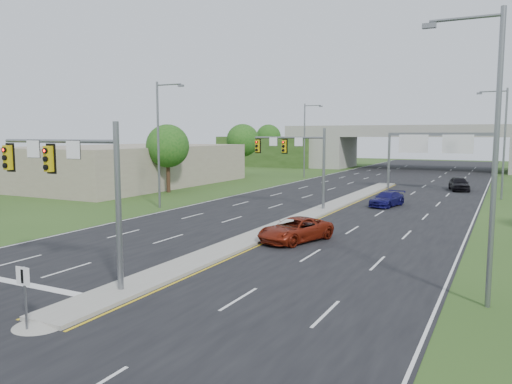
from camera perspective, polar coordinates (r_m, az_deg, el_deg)
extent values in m
plane|color=#294518|center=(21.62, -15.16, -11.09)|extent=(240.00, 240.00, 0.00)
cube|color=black|center=(52.51, 11.27, -0.60)|extent=(24.00, 160.00, 0.02)
cube|color=gray|center=(41.17, 6.76, -2.36)|extent=(2.00, 54.00, 0.16)
cone|color=gray|center=(18.98, -23.49, -13.63)|extent=(2.00, 2.00, 0.16)
cube|color=gold|center=(41.58, 5.27, -2.36)|extent=(0.12, 54.00, 0.01)
cube|color=gold|center=(40.81, 8.28, -2.57)|extent=(0.12, 54.00, 0.01)
cube|color=silver|center=(56.79, -0.27, 0.08)|extent=(0.12, 160.00, 0.01)
cube|color=silver|center=(50.67, 24.23, -1.30)|extent=(0.12, 160.00, 0.01)
cylinder|color=slate|center=(20.84, -15.45, -1.88)|extent=(0.24, 0.24, 7.00)
cylinder|color=slate|center=(22.94, -21.70, 5.42)|extent=(6.50, 0.16, 0.16)
cube|color=gold|center=(23.04, -22.63, 3.52)|extent=(0.35, 0.25, 1.10)
cube|color=gold|center=(25.08, -26.50, 3.54)|extent=(0.35, 0.25, 1.10)
cube|color=black|center=(23.14, -22.36, 3.54)|extent=(0.55, 0.04, 1.30)
cube|color=black|center=(25.16, -26.25, 3.57)|extent=(0.55, 0.04, 1.30)
sphere|color=#FF0C05|center=(22.95, -22.91, 4.37)|extent=(0.20, 0.20, 0.20)
sphere|color=#FF0C05|center=(24.99, -26.78, 4.33)|extent=(0.20, 0.20, 0.20)
cube|color=white|center=(23.97, -24.12, 4.51)|extent=(0.75, 0.04, 0.75)
cube|color=white|center=(22.16, -20.18, 4.55)|extent=(0.75, 0.04, 0.75)
cylinder|color=slate|center=(42.66, 7.75, 2.54)|extent=(0.24, 0.24, 7.00)
cylinder|color=slate|center=(43.73, 3.76, 6.22)|extent=(6.50, 0.16, 0.16)
cube|color=gold|center=(43.64, 3.23, 5.24)|extent=(0.35, 0.25, 1.10)
cube|color=gold|center=(44.74, 0.16, 5.29)|extent=(0.35, 0.25, 1.10)
cube|color=black|center=(43.76, 3.30, 5.24)|extent=(0.55, 0.04, 1.30)
cube|color=black|center=(44.87, 0.24, 5.29)|extent=(0.55, 0.04, 1.30)
sphere|color=#FF0C05|center=(43.51, 3.16, 5.70)|extent=(0.20, 0.20, 0.20)
sphere|color=#FF0C05|center=(44.62, 0.09, 5.73)|extent=(0.20, 0.20, 0.20)
cube|color=white|center=(44.22, 1.99, 5.78)|extent=(0.75, 0.04, 0.75)
cube|color=white|center=(43.26, 4.89, 5.75)|extent=(0.75, 0.04, 0.75)
cylinder|color=slate|center=(18.37, -24.86, -11.08)|extent=(0.08, 0.08, 2.20)
cube|color=white|center=(18.13, -25.11, -8.70)|extent=(0.60, 0.04, 0.60)
cube|color=black|center=(18.11, -25.18, -8.71)|extent=(0.10, 0.02, 0.45)
cylinder|color=slate|center=(61.62, 14.93, 3.43)|extent=(0.28, 0.28, 6.60)
cylinder|color=slate|center=(60.31, 25.50, 2.94)|extent=(0.28, 0.28, 6.60)
cube|color=slate|center=(60.63, 20.28, 6.22)|extent=(11.50, 0.35, 0.35)
cube|color=#0B5216|center=(60.84, 17.54, 5.29)|extent=(3.20, 0.08, 2.00)
cube|color=#0B5216|center=(60.24, 22.07, 5.10)|extent=(3.20, 0.08, 2.00)
cube|color=silver|center=(60.79, 17.54, 5.29)|extent=(3.30, 0.03, 2.10)
cube|color=silver|center=(60.19, 22.06, 5.10)|extent=(3.30, 0.03, 2.10)
cube|color=gray|center=(100.17, 8.89, 4.54)|extent=(6.00, 12.00, 6.00)
cube|color=#294518|center=(104.91, 2.10, 4.71)|extent=(20.00, 14.00, 6.00)
cube|color=gray|center=(96.22, 18.66, 6.34)|extent=(50.00, 12.00, 1.20)
cube|color=gray|center=(90.50, 18.15, 7.03)|extent=(50.00, 0.40, 0.90)
cube|color=gray|center=(101.97, 19.15, 6.91)|extent=(50.00, 0.40, 0.90)
cylinder|color=slate|center=(44.64, -11.10, 5.22)|extent=(0.20, 0.20, 11.00)
cylinder|color=slate|center=(44.07, -9.94, 12.00)|extent=(2.50, 0.12, 0.12)
cube|color=slate|center=(43.33, -8.58, 11.92)|extent=(0.50, 0.25, 0.18)
cylinder|color=slate|center=(75.38, 5.55, 5.84)|extent=(0.20, 0.20, 11.00)
cylinder|color=slate|center=(75.05, 6.50, 9.79)|extent=(2.50, 0.12, 0.12)
cube|color=slate|center=(74.61, 7.41, 9.68)|extent=(0.50, 0.25, 0.18)
cylinder|color=slate|center=(20.24, 25.67, 3.16)|extent=(0.20, 0.20, 11.00)
cylinder|color=slate|center=(20.71, 22.80, 17.84)|extent=(2.50, 0.12, 0.12)
cube|color=slate|center=(20.82, 19.19, 17.50)|extent=(0.50, 0.25, 0.18)
cylinder|color=slate|center=(55.22, 26.52, 4.90)|extent=(0.20, 0.20, 11.00)
cylinder|color=slate|center=(55.40, 25.49, 10.34)|extent=(2.50, 0.12, 0.12)
cube|color=slate|center=(55.44, 24.17, 10.25)|extent=(0.50, 0.25, 0.18)
cylinder|color=#382316|center=(56.70, -10.00, 1.98)|extent=(0.44, 0.44, 4.00)
sphere|color=#164813|center=(56.54, -10.06, 5.21)|extent=(4.80, 4.80, 4.80)
cylinder|color=#382316|center=(79.92, -1.52, 3.49)|extent=(0.44, 0.44, 4.25)
sphere|color=#164813|center=(79.80, -1.52, 5.92)|extent=(5.20, 5.20, 5.20)
cylinder|color=#382316|center=(121.00, 1.43, 4.61)|extent=(0.44, 0.44, 4.50)
sphere|color=#164813|center=(120.93, 1.44, 6.31)|extent=(6.00, 6.00, 6.00)
cylinder|color=#382316|center=(115.69, 7.73, 4.40)|extent=(0.44, 0.44, 4.25)
sphere|color=#164813|center=(115.61, 7.75, 6.08)|extent=(5.60, 5.60, 5.60)
cube|color=gray|center=(66.83, -14.31, 2.99)|extent=(18.00, 30.00, 5.00)
imported|color=maroon|center=(30.41, 4.51, -4.31)|extent=(3.87, 5.64, 1.43)
imported|color=#0E0C4B|center=(46.47, 14.75, -0.79)|extent=(2.77, 4.82, 1.31)
imported|color=black|center=(62.11, 22.19, 0.89)|extent=(2.94, 5.03, 1.61)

